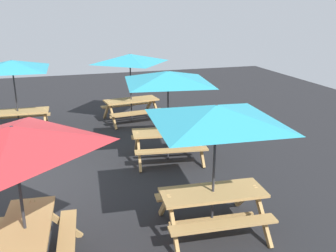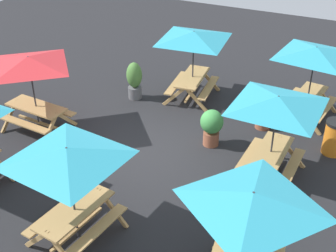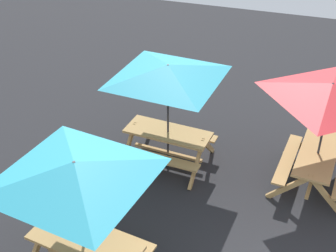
# 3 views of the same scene
# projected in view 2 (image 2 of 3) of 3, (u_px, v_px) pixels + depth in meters

# --- Properties ---
(ground_plane) EXTENTS (27.32, 27.32, 0.00)m
(ground_plane) POSITION_uv_depth(u_px,v_px,m) (146.00, 151.00, 12.84)
(ground_plane) COLOR #232326
(ground_plane) RESTS_ON ground
(picnic_table_0) EXTENTS (2.80, 2.80, 2.34)m
(picnic_table_0) POSITION_uv_depth(u_px,v_px,m) (68.00, 161.00, 9.03)
(picnic_table_0) COLOR tan
(picnic_table_0) RESTS_ON ground
(picnic_table_1) EXTENTS (2.80, 2.80, 2.34)m
(picnic_table_1) POSITION_uv_depth(u_px,v_px,m) (315.00, 57.00, 13.43)
(picnic_table_1) COLOR tan
(picnic_table_1) RESTS_ON ground
(picnic_table_3) EXTENTS (2.83, 2.83, 2.34)m
(picnic_table_3) POSITION_uv_depth(u_px,v_px,m) (277.00, 108.00, 10.84)
(picnic_table_3) COLOR tan
(picnic_table_3) RESTS_ON ground
(picnic_table_4) EXTENTS (2.81, 2.81, 2.34)m
(picnic_table_4) POSITION_uv_depth(u_px,v_px,m) (194.00, 41.00, 14.53)
(picnic_table_4) COLOR tan
(picnic_table_4) RESTS_ON ground
(picnic_table_5) EXTENTS (2.25, 2.25, 2.34)m
(picnic_table_5) POSITION_uv_depth(u_px,v_px,m) (252.00, 207.00, 7.90)
(picnic_table_5) COLOR tan
(picnic_table_5) RESTS_ON ground
(picnic_table_6) EXTENTS (2.17, 2.17, 2.34)m
(picnic_table_6) POSITION_uv_depth(u_px,v_px,m) (29.00, 67.00, 12.83)
(picnic_table_6) COLOR tan
(picnic_table_6) RESTS_ON ground
(trash_bin_orange) EXTENTS (0.59, 0.59, 0.98)m
(trash_bin_orange) POSITION_uv_depth(u_px,v_px,m) (335.00, 137.00, 12.54)
(trash_bin_orange) COLOR orange
(trash_bin_orange) RESTS_ON ground
(potted_plant_0) EXTENTS (0.51, 0.51, 1.26)m
(potted_plant_0) POSITION_uv_depth(u_px,v_px,m) (134.00, 80.00, 15.20)
(potted_plant_0) COLOR #59595B
(potted_plant_0) RESTS_ON ground
(potted_plant_1) EXTENTS (0.64, 0.64, 1.08)m
(potted_plant_1) POSITION_uv_depth(u_px,v_px,m) (212.00, 125.00, 12.82)
(potted_plant_1) COLOR #935138
(potted_plant_1) RESTS_ON ground
(potted_plant_2) EXTENTS (0.45, 0.45, 1.27)m
(potted_plant_2) POSITION_uv_depth(u_px,v_px,m) (264.00, 109.00, 13.59)
(potted_plant_2) COLOR #935138
(potted_plant_2) RESTS_ON ground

